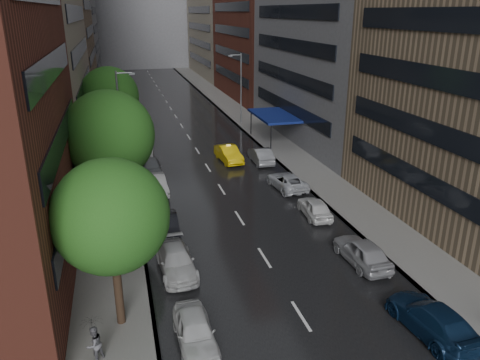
% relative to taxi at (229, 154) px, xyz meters
% --- Properties ---
extents(road, '(14.00, 140.00, 0.01)m').
position_rel_taxi_xyz_m(road, '(-2.39, 20.55, -0.79)').
color(road, black).
rests_on(road, ground).
extents(sidewalk_left, '(4.00, 140.00, 0.15)m').
position_rel_taxi_xyz_m(sidewalk_left, '(-11.39, 20.55, -0.72)').
color(sidewalk_left, gray).
rests_on(sidewalk_left, ground).
extents(sidewalk_right, '(4.00, 140.00, 0.15)m').
position_rel_taxi_xyz_m(sidewalk_right, '(6.61, 20.55, -0.72)').
color(sidewalk_right, gray).
rests_on(sidewalk_right, ground).
extents(buildings_right, '(8.05, 109.10, 36.00)m').
position_rel_taxi_xyz_m(buildings_right, '(12.61, 27.25, 14.24)').
color(buildings_right, '#937A5B').
rests_on(buildings_right, ground).
extents(building_far, '(40.00, 14.00, 32.00)m').
position_rel_taxi_xyz_m(building_far, '(-2.39, 88.55, 15.21)').
color(building_far, slate).
rests_on(building_far, ground).
extents(tree_near, '(5.22, 5.22, 8.32)m').
position_rel_taxi_xyz_m(tree_near, '(-10.99, -23.86, 4.90)').
color(tree_near, '#382619').
rests_on(tree_near, ground).
extents(tree_mid, '(5.97, 5.97, 9.51)m').
position_rel_taxi_xyz_m(tree_mid, '(-10.99, -12.43, 5.72)').
color(tree_mid, '#382619').
rests_on(tree_mid, ground).
extents(tree_far, '(5.75, 5.75, 9.17)m').
position_rel_taxi_xyz_m(tree_far, '(-10.99, 4.47, 5.48)').
color(tree_far, '#382619').
rests_on(tree_far, ground).
extents(taxi, '(2.13, 4.96, 1.59)m').
position_rel_taxi_xyz_m(taxi, '(0.00, 0.00, 0.00)').
color(taxi, '#DFB70B').
rests_on(taxi, ground).
extents(parked_cars_left, '(2.16, 35.08, 1.53)m').
position_rel_taxi_xyz_m(parked_cars_left, '(-7.79, -11.00, -0.08)').
color(parked_cars_left, silver).
rests_on(parked_cars_left, ground).
extents(parked_cars_right, '(2.65, 32.06, 1.58)m').
position_rel_taxi_xyz_m(parked_cars_right, '(3.01, -15.86, -0.06)').
color(parked_cars_right, '#0D213E').
rests_on(parked_cars_right, ground).
extents(ped_black_umbrella, '(1.01, 1.01, 2.09)m').
position_rel_taxi_xyz_m(ped_black_umbrella, '(-12.11, -26.27, 0.59)').
color(ped_black_umbrella, '#57575C').
rests_on(ped_black_umbrella, sidewalk_left).
extents(street_lamp_left, '(1.74, 0.22, 9.00)m').
position_rel_taxi_xyz_m(street_lamp_left, '(-10.11, 0.55, 4.09)').
color(street_lamp_left, gray).
rests_on(street_lamp_left, sidewalk_left).
extents(street_lamp_right, '(1.74, 0.22, 9.00)m').
position_rel_taxi_xyz_m(street_lamp_right, '(5.33, 15.55, 4.09)').
color(street_lamp_right, gray).
rests_on(street_lamp_right, sidewalk_right).
extents(awning, '(4.00, 8.00, 3.12)m').
position_rel_taxi_xyz_m(awning, '(6.59, 5.55, 2.34)').
color(awning, navy).
rests_on(awning, sidewalk_right).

